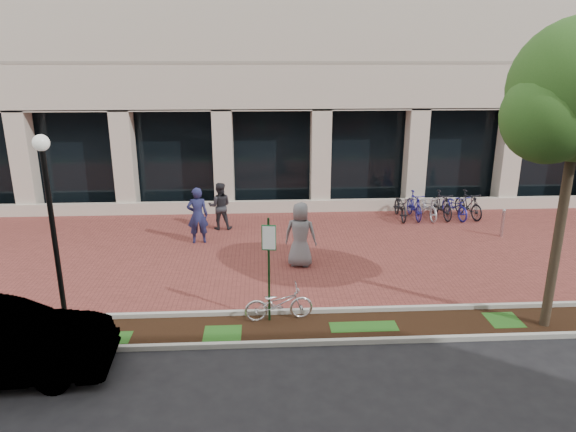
{
  "coord_description": "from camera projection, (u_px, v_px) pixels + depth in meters",
  "views": [
    {
      "loc": [
        -0.52,
        -16.05,
        6.07
      ],
      "look_at": [
        0.33,
        -0.8,
        1.43
      ],
      "focal_mm": 32.0,
      "sensor_mm": 36.0,
      "label": 1
    }
  ],
  "objects": [
    {
      "name": "pedestrian_mid",
      "position": [
        220.0,
        206.0,
        19.05
      ],
      "size": [
        0.87,
        0.68,
        1.78
      ],
      "primitive_type": "imported",
      "rotation": [
        0.0,
        0.0,
        3.15
      ],
      "color": "#28282D",
      "rests_on": "ground"
    },
    {
      "name": "planting_strip",
      "position": [
        284.0,
        329.0,
        12.1
      ],
      "size": [
        40.0,
        1.5,
        0.01
      ],
      "primitive_type": "cube",
      "color": "black",
      "rests_on": "ground"
    },
    {
      "name": "brick_plaza",
      "position": [
        277.0,
        250.0,
        17.12
      ],
      "size": [
        40.0,
        9.0,
        0.01
      ],
      "primitive_type": "cube",
      "color": "brown",
      "rests_on": "ground"
    },
    {
      "name": "locked_bicycle",
      "position": [
        279.0,
        303.0,
        12.42
      ],
      "size": [
        1.73,
        0.77,
        0.88
      ],
      "primitive_type": "imported",
      "rotation": [
        0.0,
        0.0,
        1.68
      ],
      "color": "silver",
      "rests_on": "ground"
    },
    {
      "name": "lamppost",
      "position": [
        52.0,
        224.0,
        11.47
      ],
      "size": [
        0.36,
        0.36,
        4.57
      ],
      "color": "black",
      "rests_on": "ground"
    },
    {
      "name": "curb_plaza_side",
      "position": [
        283.0,
        312.0,
        12.8
      ],
      "size": [
        40.0,
        0.12,
        0.12
      ],
      "primitive_type": "cube",
      "color": "#B2B2A8",
      "rests_on": "ground"
    },
    {
      "name": "curb_street_side",
      "position": [
        286.0,
        343.0,
        11.37
      ],
      "size": [
        40.0,
        0.12,
        0.12
      ],
      "primitive_type": "cube",
      "color": "#B2B2A8",
      "rests_on": "ground"
    },
    {
      "name": "bollard",
      "position": [
        503.0,
        223.0,
        18.31
      ],
      "size": [
        0.12,
        0.12,
        1.03
      ],
      "color": "#B3B3B7",
      "rests_on": "ground"
    },
    {
      "name": "pedestrian_left",
      "position": [
        198.0,
        215.0,
        17.56
      ],
      "size": [
        0.78,
        0.57,
        1.97
      ],
      "primitive_type": "imported",
      "rotation": [
        0.0,
        0.0,
        3.28
      ],
      "color": "#1F224E",
      "rests_on": "ground"
    },
    {
      "name": "ground",
      "position": [
        277.0,
        250.0,
        17.12
      ],
      "size": [
        120.0,
        120.0,
        0.0
      ],
      "primitive_type": "plane",
      "color": "black",
      "rests_on": "ground"
    },
    {
      "name": "bike_rack_cluster",
      "position": [
        434.0,
        206.0,
        20.49
      ],
      "size": [
        3.56,
        1.95,
        1.09
      ],
      "rotation": [
        0.0,
        0.0,
        0.07
      ],
      "color": "black",
      "rests_on": "ground"
    },
    {
      "name": "parking_sign",
      "position": [
        269.0,
        257.0,
        12.01
      ],
      "size": [
        0.34,
        0.07,
        2.62
      ],
      "rotation": [
        0.0,
        0.0,
        -0.15
      ],
      "color": "#153918",
      "rests_on": "ground"
    },
    {
      "name": "pedestrian_right",
      "position": [
        300.0,
        235.0,
        15.56
      ],
      "size": [
        1.11,
        0.86,
        2.01
      ],
      "primitive_type": "imported",
      "rotation": [
        0.0,
        0.0,
        2.89
      ],
      "color": "slate",
      "rests_on": "ground"
    }
  ]
}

